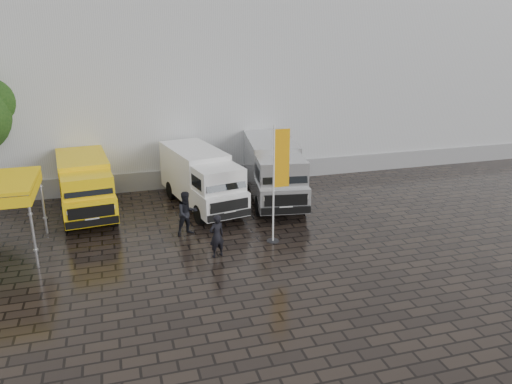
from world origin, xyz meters
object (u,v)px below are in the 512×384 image
at_px(flagpole, 278,178).
at_px(wheelie_bin, 298,170).
at_px(van_yellow, 86,188).
at_px(van_silver, 273,172).
at_px(van_white, 202,180).
at_px(person_front, 217,236).
at_px(person_tent, 187,213).

height_order(flagpole, wheelie_bin, flagpole).
bearing_deg(van_yellow, van_silver, -8.72).
height_order(van_white, wheelie_bin, van_white).
relative_size(wheelie_bin, person_front, 0.63).
height_order(wheelie_bin, person_tent, person_tent).
bearing_deg(van_silver, person_tent, -137.79).
xyz_separation_m(van_white, van_silver, (3.57, 0.03, 0.11)).
bearing_deg(person_front, van_white, -112.87).
xyz_separation_m(van_white, flagpole, (2.17, -4.80, 1.31)).
xyz_separation_m(flagpole, person_tent, (-3.36, 1.68, -1.71)).
relative_size(flagpole, person_tent, 2.56).
bearing_deg(van_white, van_silver, -10.94).
distance_m(van_yellow, wheelie_bin, 11.53).
xyz_separation_m(van_white, person_tent, (-1.19, -3.12, -0.41)).
relative_size(flagpole, person_front, 2.86).
relative_size(van_yellow, person_front, 3.35).
bearing_deg(person_tent, van_yellow, 122.40).
height_order(flagpole, person_front, flagpole).
height_order(van_yellow, van_silver, van_silver).
height_order(flagpole, person_tent, flagpole).
distance_m(wheelie_bin, person_tent, 9.40).
distance_m(van_silver, person_tent, 5.74).
xyz_separation_m(van_yellow, flagpole, (7.40, -5.28, 1.36)).
relative_size(van_yellow, van_white, 0.90).
bearing_deg(wheelie_bin, van_yellow, -169.54).
distance_m(van_yellow, person_front, 7.66).
relative_size(person_front, person_tent, 0.90).
xyz_separation_m(van_yellow, person_front, (4.78, -5.97, -0.45)).
distance_m(van_yellow, van_silver, 8.82).
xyz_separation_m(flagpole, person_front, (-2.62, -0.69, -1.81)).
xyz_separation_m(van_yellow, van_white, (5.23, -0.47, 0.05)).
bearing_deg(wheelie_bin, flagpole, -118.25).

